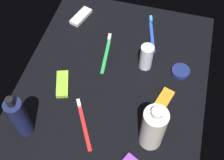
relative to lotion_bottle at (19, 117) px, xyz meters
The scene contains 11 objects.
ground_plane 33.00cm from the lotion_bottle, 43.35° to the right, with size 84.00×64.00×1.20cm, color black.
lotion_bottle is the anchor object (origin of this frame).
bodywash_bottle 38.89cm from the lotion_bottle, 80.13° to the right, with size 7.00×7.00×18.84cm.
deodorant_stick 46.40cm from the lotion_bottle, 42.44° to the right, with size 4.53×4.53×10.22cm, color silver.
toothbrush_green 40.79cm from the lotion_bottle, 23.76° to the right, with size 18.03×3.02×2.10cm.
toothbrush_red 19.58cm from the lotion_bottle, 67.26° to the right, with size 16.16×10.10×2.10cm.
toothbrush_blue 59.65cm from the lotion_bottle, 31.12° to the right, with size 17.70×5.78×2.10cm.
snack_bar_orange 45.47cm from the lotion_bottle, 62.79° to the right, with size 10.40×4.00×1.50cm, color orange.
snack_bar_white 52.04cm from the lotion_bottle, ahead, with size 10.40×4.00×1.50cm, color white.
snack_bar_lime 20.71cm from the lotion_bottle, 16.09° to the right, with size 10.40×4.00×1.50cm, color #8CD133.
cream_tin_left 56.26cm from the lotion_bottle, 52.04° to the right, with size 6.46×6.46×1.76cm, color navy.
Camera 1 is at (-52.82, -14.18, 84.60)cm, focal length 46.54 mm.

